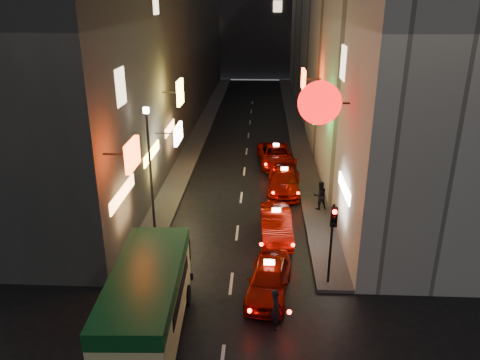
% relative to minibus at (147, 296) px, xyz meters
% --- Properties ---
extents(building_left, '(7.44, 52.00, 18.00)m').
position_rel_minibus_xyz_m(building_left, '(-5.40, 28.96, 7.28)').
color(building_left, '#383532').
rests_on(building_left, ground).
extents(building_right, '(8.29, 52.00, 18.00)m').
position_rel_minibus_xyz_m(building_right, '(10.60, 28.96, 7.28)').
color(building_right, '#B1ACA3').
rests_on(building_right, ground).
extents(sidewalk_left, '(1.50, 52.00, 0.15)m').
position_rel_minibus_xyz_m(sidewalk_left, '(-1.65, 28.96, -1.64)').
color(sidewalk_left, '#4B4846').
rests_on(sidewalk_left, ground).
extents(sidewalk_right, '(1.50, 52.00, 0.15)m').
position_rel_minibus_xyz_m(sidewalk_right, '(6.85, 28.96, -1.64)').
color(sidewalk_right, '#4B4846').
rests_on(sidewalk_right, ground).
extents(minibus, '(2.47, 6.40, 2.72)m').
position_rel_minibus_xyz_m(minibus, '(0.00, 0.00, 0.00)').
color(minibus, '#DAD788').
rests_on(minibus, ground).
extents(taxi_near, '(2.67, 5.17, 1.74)m').
position_rel_minibus_xyz_m(taxi_near, '(4.14, 2.84, -0.93)').
color(taxi_near, '#870900').
rests_on(taxi_near, ground).
extents(taxi_second, '(2.25, 5.10, 1.77)m').
position_rel_minibus_xyz_m(taxi_second, '(4.53, 7.64, -0.92)').
color(taxi_second, '#870900').
rests_on(taxi_second, ground).
extents(taxi_third, '(2.31, 5.11, 1.76)m').
position_rel_minibus_xyz_m(taxi_third, '(5.16, 13.62, -0.92)').
color(taxi_third, '#870900').
rests_on(taxi_third, ground).
extents(taxi_far, '(2.68, 5.36, 1.81)m').
position_rel_minibus_xyz_m(taxi_far, '(4.78, 18.42, -0.90)').
color(taxi_far, '#870900').
rests_on(taxi_far, ground).
extents(pedestrian_crossing, '(0.55, 0.68, 1.79)m').
position_rel_minibus_xyz_m(pedestrian_crossing, '(4.37, 0.77, -0.82)').
color(pedestrian_crossing, black).
rests_on(pedestrian_crossing, ground).
extents(pedestrian_sidewalk, '(0.78, 0.61, 1.81)m').
position_rel_minibus_xyz_m(pedestrian_sidewalk, '(7.02, 10.79, -0.66)').
color(pedestrian_sidewalk, black).
rests_on(pedestrian_sidewalk, sidewalk_right).
extents(traffic_light, '(0.26, 0.43, 3.50)m').
position_rel_minibus_xyz_m(traffic_light, '(6.60, 3.43, 0.97)').
color(traffic_light, black).
rests_on(traffic_light, sidewalk_right).
extents(lamp_post, '(0.28, 0.28, 6.22)m').
position_rel_minibus_xyz_m(lamp_post, '(-1.60, 7.96, 2.01)').
color(lamp_post, black).
rests_on(lamp_post, sidewalk_left).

